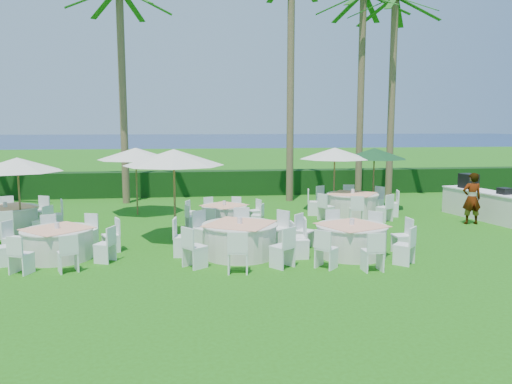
{
  "coord_description": "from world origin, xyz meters",
  "views": [
    {
      "loc": [
        -0.58,
        -12.43,
        3.46
      ],
      "look_at": [
        1.49,
        3.35,
        1.3
      ],
      "focal_mm": 35.0,
      "sensor_mm": 36.0,
      "label": 1
    }
  ],
  "objects_px": {
    "banquet_table_c": "(351,239)",
    "umbrella_d": "(335,153)",
    "banquet_table_a": "(58,243)",
    "buffet_table": "(493,206)",
    "umbrella_a": "(17,165)",
    "banquet_table_e": "(224,215)",
    "staff_person": "(472,199)",
    "banquet_table_f": "(352,204)",
    "umbrella_b": "(174,157)",
    "banquet_table_d": "(6,220)",
    "umbrella_c": "(136,154)",
    "banquet_table_b": "(240,239)",
    "umbrella_green": "(374,153)"
  },
  "relations": [
    {
      "from": "umbrella_d",
      "to": "staff_person",
      "type": "relative_size",
      "value": 1.57
    },
    {
      "from": "umbrella_b",
      "to": "staff_person",
      "type": "bearing_deg",
      "value": 7.03
    },
    {
      "from": "umbrella_a",
      "to": "banquet_table_e",
      "type": "bearing_deg",
      "value": 8.37
    },
    {
      "from": "banquet_table_a",
      "to": "umbrella_b",
      "type": "xyz_separation_m",
      "value": [
        2.96,
        1.59,
        2.09
      ]
    },
    {
      "from": "banquet_table_c",
      "to": "umbrella_d",
      "type": "height_order",
      "value": "umbrella_d"
    },
    {
      "from": "banquet_table_c",
      "to": "umbrella_a",
      "type": "height_order",
      "value": "umbrella_a"
    },
    {
      "from": "buffet_table",
      "to": "staff_person",
      "type": "bearing_deg",
      "value": -158.53
    },
    {
      "from": "banquet_table_b",
      "to": "buffet_table",
      "type": "bearing_deg",
      "value": 20.84
    },
    {
      "from": "banquet_table_a",
      "to": "umbrella_a",
      "type": "relative_size",
      "value": 1.13
    },
    {
      "from": "umbrella_a",
      "to": "umbrella_c",
      "type": "xyz_separation_m",
      "value": [
        3.19,
        3.37,
        0.11
      ]
    },
    {
      "from": "umbrella_b",
      "to": "banquet_table_f",
      "type": "bearing_deg",
      "value": 27.07
    },
    {
      "from": "banquet_table_e",
      "to": "staff_person",
      "type": "bearing_deg",
      "value": -6.25
    },
    {
      "from": "banquet_table_f",
      "to": "umbrella_green",
      "type": "distance_m",
      "value": 2.47
    },
    {
      "from": "banquet_table_f",
      "to": "umbrella_green",
      "type": "xyz_separation_m",
      "value": [
        1.22,
        1.08,
        1.85
      ]
    },
    {
      "from": "banquet_table_c",
      "to": "banquet_table_f",
      "type": "bearing_deg",
      "value": 71.43
    },
    {
      "from": "staff_person",
      "to": "umbrella_b",
      "type": "bearing_deg",
      "value": 13.1
    },
    {
      "from": "banquet_table_e",
      "to": "buffet_table",
      "type": "distance_m",
      "value": 9.67
    },
    {
      "from": "banquet_table_e",
      "to": "banquet_table_d",
      "type": "bearing_deg",
      "value": -176.36
    },
    {
      "from": "umbrella_c",
      "to": "banquet_table_b",
      "type": "bearing_deg",
      "value": -63.16
    },
    {
      "from": "banquet_table_d",
      "to": "umbrella_b",
      "type": "relative_size",
      "value": 1.14
    },
    {
      "from": "banquet_table_f",
      "to": "banquet_table_e",
      "type": "bearing_deg",
      "value": -166.72
    },
    {
      "from": "banquet_table_f",
      "to": "umbrella_c",
      "type": "bearing_deg",
      "value": 171.22
    },
    {
      "from": "banquet_table_d",
      "to": "umbrella_green",
      "type": "bearing_deg",
      "value": 11.58
    },
    {
      "from": "umbrella_a",
      "to": "umbrella_green",
      "type": "height_order",
      "value": "umbrella_green"
    },
    {
      "from": "banquet_table_b",
      "to": "banquet_table_e",
      "type": "bearing_deg",
      "value": 91.84
    },
    {
      "from": "banquet_table_f",
      "to": "umbrella_a",
      "type": "height_order",
      "value": "umbrella_a"
    },
    {
      "from": "banquet_table_a",
      "to": "umbrella_green",
      "type": "bearing_deg",
      "value": 29.27
    },
    {
      "from": "banquet_table_c",
      "to": "umbrella_a",
      "type": "bearing_deg",
      "value": 159.51
    },
    {
      "from": "banquet_table_d",
      "to": "umbrella_a",
      "type": "xyz_separation_m",
      "value": [
        0.61,
        -0.49,
        1.79
      ]
    },
    {
      "from": "banquet_table_c",
      "to": "banquet_table_d",
      "type": "relative_size",
      "value": 0.98
    },
    {
      "from": "banquet_table_a",
      "to": "banquet_table_f",
      "type": "bearing_deg",
      "value": 27.42
    },
    {
      "from": "umbrella_c",
      "to": "banquet_table_f",
      "type": "bearing_deg",
      "value": -8.78
    },
    {
      "from": "umbrella_c",
      "to": "umbrella_b",
      "type": "bearing_deg",
      "value": -71.16
    },
    {
      "from": "banquet_table_b",
      "to": "banquet_table_d",
      "type": "distance_m",
      "value": 8.02
    },
    {
      "from": "banquet_table_d",
      "to": "umbrella_c",
      "type": "height_order",
      "value": "umbrella_c"
    },
    {
      "from": "banquet_table_c",
      "to": "banquet_table_e",
      "type": "height_order",
      "value": "banquet_table_c"
    },
    {
      "from": "banquet_table_a",
      "to": "umbrella_c",
      "type": "bearing_deg",
      "value": 77.46
    },
    {
      "from": "umbrella_b",
      "to": "buffet_table",
      "type": "xyz_separation_m",
      "value": [
        11.27,
        1.68,
        -1.95
      ]
    },
    {
      "from": "staff_person",
      "to": "umbrella_a",
      "type": "bearing_deg",
      "value": 6.08
    },
    {
      "from": "umbrella_a",
      "to": "umbrella_d",
      "type": "xyz_separation_m",
      "value": [
        10.89,
        3.05,
        0.09
      ]
    },
    {
      "from": "banquet_table_e",
      "to": "umbrella_d",
      "type": "distance_m",
      "value": 5.35
    },
    {
      "from": "umbrella_green",
      "to": "banquet_table_b",
      "type": "bearing_deg",
      "value": -133.5
    },
    {
      "from": "banquet_table_d",
      "to": "banquet_table_f",
      "type": "height_order",
      "value": "banquet_table_f"
    },
    {
      "from": "umbrella_a",
      "to": "umbrella_d",
      "type": "bearing_deg",
      "value": 15.63
    },
    {
      "from": "banquet_table_e",
      "to": "staff_person",
      "type": "xyz_separation_m",
      "value": [
        8.57,
        -0.94,
        0.53
      ]
    },
    {
      "from": "banquet_table_f",
      "to": "banquet_table_a",
      "type": "bearing_deg",
      "value": -152.58
    },
    {
      "from": "banquet_table_f",
      "to": "umbrella_b",
      "type": "xyz_separation_m",
      "value": [
        -6.59,
        -3.37,
        2.05
      ]
    },
    {
      "from": "banquet_table_c",
      "to": "banquet_table_d",
      "type": "bearing_deg",
      "value": 158.18
    },
    {
      "from": "banquet_table_a",
      "to": "buffet_table",
      "type": "bearing_deg",
      "value": 12.95
    },
    {
      "from": "banquet_table_b",
      "to": "umbrella_a",
      "type": "relative_size",
      "value": 1.29
    }
  ]
}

